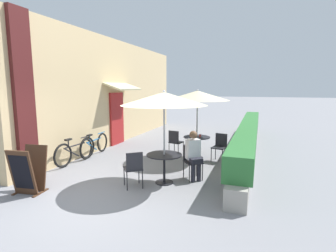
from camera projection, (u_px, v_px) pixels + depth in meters
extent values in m
plane|color=gray|center=(95.00, 201.00, 5.38)|extent=(120.00, 120.00, 0.00)
cube|color=#D6B784|center=(120.00, 92.00, 11.09)|extent=(0.24, 11.12, 4.20)
cube|color=#4C1919|center=(24.00, 96.00, 6.40)|extent=(0.12, 0.56, 4.20)
cube|color=maroon|center=(117.00, 119.00, 10.67)|extent=(0.08, 0.96, 2.10)
cube|color=beige|center=(123.00, 86.00, 10.38)|extent=(0.78, 1.80, 0.30)
cube|color=gray|center=(248.00, 145.00, 9.53)|extent=(0.44, 10.12, 0.45)
cube|color=#2D6B33|center=(248.00, 132.00, 9.46)|extent=(0.60, 9.61, 0.56)
cylinder|color=black|center=(164.00, 182.00, 6.42)|extent=(0.44, 0.44, 0.02)
cylinder|color=black|center=(164.00, 169.00, 6.37)|extent=(0.06, 0.06, 0.70)
cylinder|color=black|center=(164.00, 155.00, 6.32)|extent=(0.86, 0.86, 0.02)
cylinder|color=#B7B7BC|center=(164.00, 140.00, 6.27)|extent=(0.04, 0.04, 2.16)
cone|color=beige|center=(164.00, 99.00, 6.12)|extent=(2.04, 2.04, 0.31)
sphere|color=#B7B7BC|center=(164.00, 92.00, 6.10)|extent=(0.07, 0.07, 0.07)
cube|color=#232328|center=(193.00, 162.00, 6.62)|extent=(0.56, 0.56, 0.04)
cube|color=#232328|center=(190.00, 152.00, 6.76)|extent=(0.31, 0.26, 0.42)
cylinder|color=#232328|center=(189.00, 174.00, 6.42)|extent=(0.02, 0.02, 0.45)
cylinder|color=#232328|center=(202.00, 172.00, 6.54)|extent=(0.02, 0.02, 0.45)
cylinder|color=#232328|center=(184.00, 169.00, 6.76)|extent=(0.02, 0.02, 0.45)
cylinder|color=#232328|center=(196.00, 168.00, 6.88)|extent=(0.02, 0.02, 0.45)
cylinder|color=#23232D|center=(193.00, 173.00, 6.45)|extent=(0.11, 0.11, 0.47)
cylinder|color=#23232D|center=(199.00, 172.00, 6.51)|extent=(0.11, 0.11, 0.47)
cube|color=#23232D|center=(195.00, 160.00, 6.52)|extent=(0.46, 0.47, 0.12)
cube|color=white|center=(193.00, 149.00, 6.59)|extent=(0.40, 0.39, 0.50)
sphere|color=brown|center=(193.00, 135.00, 6.51)|extent=(0.20, 0.20, 0.20)
cube|color=#232328|center=(133.00, 168.00, 6.10)|extent=(0.56, 0.56, 0.04)
cube|color=#232328|center=(135.00, 162.00, 5.90)|extent=(0.31, 0.26, 0.42)
cylinder|color=#232328|center=(139.00, 174.00, 6.36)|extent=(0.02, 0.02, 0.45)
cylinder|color=#232328|center=(124.00, 176.00, 6.24)|extent=(0.02, 0.02, 0.45)
cylinder|color=#232328|center=(143.00, 179.00, 6.03)|extent=(0.02, 0.02, 0.45)
cylinder|color=#232328|center=(127.00, 181.00, 5.91)|extent=(0.02, 0.02, 0.45)
cylinder|color=black|center=(196.00, 158.00, 8.65)|extent=(0.44, 0.44, 0.02)
cylinder|color=black|center=(197.00, 147.00, 8.60)|extent=(0.06, 0.06, 0.70)
cylinder|color=black|center=(197.00, 137.00, 8.55)|extent=(0.86, 0.86, 0.02)
cylinder|color=#B7B7BC|center=(197.00, 126.00, 8.49)|extent=(0.04, 0.04, 2.16)
cone|color=beige|center=(197.00, 95.00, 8.35)|extent=(2.04, 2.04, 0.31)
sphere|color=#B7B7BC|center=(198.00, 90.00, 8.32)|extent=(0.07, 0.07, 0.07)
cube|color=#232328|center=(176.00, 142.00, 8.99)|extent=(0.48, 0.48, 0.04)
cube|color=#232328|center=(174.00, 137.00, 8.80)|extent=(0.38, 0.11, 0.42)
cylinder|color=#232328|center=(183.00, 148.00, 9.08)|extent=(0.02, 0.02, 0.45)
cylinder|color=#232328|center=(174.00, 147.00, 9.26)|extent=(0.02, 0.02, 0.45)
cylinder|color=#232328|center=(178.00, 150.00, 8.77)|extent=(0.02, 0.02, 0.45)
cylinder|color=#232328|center=(169.00, 149.00, 8.96)|extent=(0.02, 0.02, 0.45)
cube|color=#232328|center=(219.00, 148.00, 8.19)|extent=(0.48, 0.48, 0.04)
cube|color=#232328|center=(221.00, 140.00, 8.31)|extent=(0.38, 0.11, 0.42)
cylinder|color=#232328|center=(211.00, 155.00, 8.16)|extent=(0.02, 0.02, 0.45)
cylinder|color=#232328|center=(222.00, 157.00, 7.98)|extent=(0.02, 0.02, 0.45)
cylinder|color=#232328|center=(215.00, 153.00, 8.47)|extent=(0.02, 0.02, 0.45)
cylinder|color=#232328|center=(226.00, 154.00, 8.28)|extent=(0.02, 0.02, 0.45)
cylinder|color=#B73D3D|center=(200.00, 136.00, 8.50)|extent=(0.07, 0.07, 0.09)
torus|color=black|center=(87.00, 148.00, 8.56)|extent=(0.09, 0.72, 0.71)
torus|color=black|center=(63.00, 156.00, 7.59)|extent=(0.09, 0.72, 0.71)
cylinder|color=black|center=(75.00, 145.00, 8.04)|extent=(0.08, 0.83, 0.04)
cylinder|color=black|center=(71.00, 152.00, 7.90)|extent=(0.07, 0.61, 0.40)
cylinder|color=black|center=(68.00, 144.00, 7.76)|extent=(0.04, 0.04, 0.25)
cube|color=black|center=(68.00, 140.00, 7.74)|extent=(0.11, 0.22, 0.05)
cylinder|color=black|center=(86.00, 137.00, 8.46)|extent=(0.05, 0.46, 0.03)
torus|color=black|center=(102.00, 142.00, 9.48)|extent=(0.11, 0.68, 0.68)
torus|color=black|center=(86.00, 149.00, 8.47)|extent=(0.11, 0.68, 0.68)
cylinder|color=#236BA8|center=(94.00, 140.00, 8.95)|extent=(0.11, 0.83, 0.04)
cylinder|color=#236BA8|center=(92.00, 146.00, 8.80)|extent=(0.09, 0.61, 0.40)
cylinder|color=#236BA8|center=(90.00, 139.00, 8.65)|extent=(0.04, 0.04, 0.24)
cube|color=black|center=(89.00, 135.00, 8.64)|extent=(0.12, 0.23, 0.05)
cylinder|color=#236BA8|center=(101.00, 133.00, 9.39)|extent=(0.07, 0.46, 0.03)
cube|color=#422819|center=(35.00, 167.00, 5.96)|extent=(0.59, 0.30, 1.02)
cube|color=black|center=(36.00, 166.00, 5.97)|extent=(0.48, 0.22, 0.77)
cube|color=#422819|center=(22.00, 173.00, 5.57)|extent=(0.59, 0.30, 1.02)
cube|color=black|center=(21.00, 172.00, 5.55)|extent=(0.48, 0.22, 0.77)
cube|color=#422819|center=(41.00, 193.00, 5.78)|extent=(0.12, 0.48, 0.02)
cube|color=#422819|center=(20.00, 191.00, 5.89)|extent=(0.12, 0.48, 0.02)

